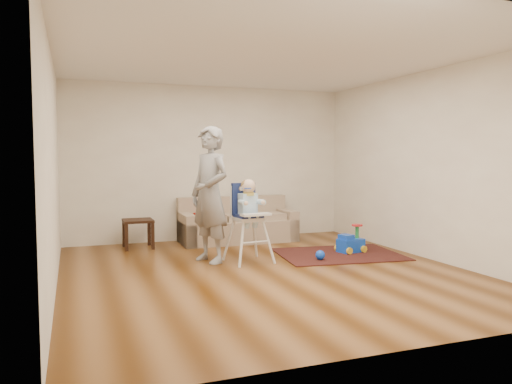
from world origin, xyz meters
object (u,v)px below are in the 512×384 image
object	(u,v)px
ride_on_toy	(351,238)
high_chair	(248,222)
sofa	(238,220)
adult	(210,195)
toy_ball	(320,255)
side_table	(138,234)

from	to	relation	value
ride_on_toy	high_chair	distance (m)	1.72
sofa	adult	distance (m)	1.77
adult	toy_ball	bearing A→B (deg)	48.27
side_table	high_chair	size ratio (longest dim) A/B	0.40
toy_ball	adult	distance (m)	1.77
sofa	high_chair	world-z (taller)	high_chair
ride_on_toy	toy_ball	world-z (taller)	ride_on_toy
sofa	high_chair	bearing A→B (deg)	-102.77
sofa	adult	bearing A→B (deg)	-121.09
side_table	adult	world-z (taller)	adult
ride_on_toy	high_chair	world-z (taller)	high_chair
ride_on_toy	high_chair	bearing A→B (deg)	171.26
sofa	ride_on_toy	world-z (taller)	sofa
sofa	side_table	distance (m)	1.70
ride_on_toy	toy_ball	bearing A→B (deg)	-164.48
ride_on_toy	side_table	bearing A→B (deg)	141.72
toy_ball	high_chair	size ratio (longest dim) A/B	0.12
adult	ride_on_toy	bearing A→B (deg)	63.20
sofa	toy_ball	distance (m)	2.03
side_table	ride_on_toy	xyz separation A→B (m)	(3.00, -1.52, -0.01)
high_chair	adult	world-z (taller)	adult
sofa	adult	size ratio (longest dim) A/B	1.05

